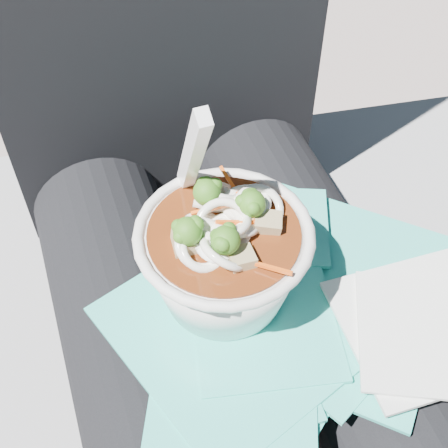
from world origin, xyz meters
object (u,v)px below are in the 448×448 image
object	(u,v)px
person_body	(214,262)
udon_bowl	(223,253)
stone_ledge	(204,365)
lap	(245,348)
plastic_bag	(276,316)

from	to	relation	value
person_body	udon_bowl	world-z (taller)	person_body
stone_ledge	udon_bowl	bearing A→B (deg)	-97.09
person_body	stone_ledge	bearing A→B (deg)	90.00
lap	person_body	world-z (taller)	person_body
lap	plastic_bag	size ratio (longest dim) A/B	1.38
plastic_bag	udon_bowl	bearing A→B (deg)	134.83
stone_ledge	udon_bowl	size ratio (longest dim) A/B	5.17
udon_bowl	stone_ledge	bearing A→B (deg)	82.91
stone_ledge	udon_bowl	distance (m)	0.47
stone_ledge	person_body	bearing A→B (deg)	-90.00
lap	udon_bowl	size ratio (longest dim) A/B	2.48
lap	person_body	xyz separation A→B (m)	(0.00, 0.09, 0.02)
lap	stone_ledge	bearing A→B (deg)	90.00
person_body	udon_bowl	size ratio (longest dim) A/B	5.24
lap	udon_bowl	bearing A→B (deg)	138.48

